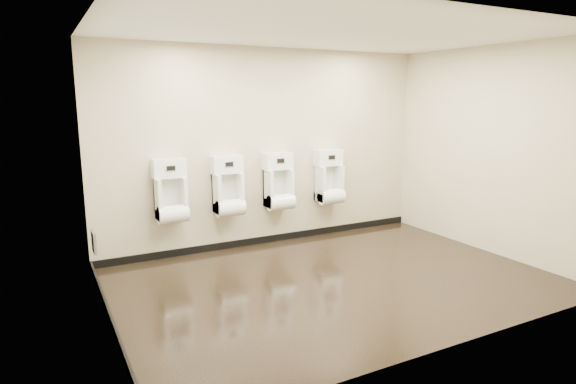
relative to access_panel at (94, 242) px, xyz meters
name	(u,v)px	position (x,y,z in m)	size (l,w,h in m)	color
ground	(335,280)	(2.48, -1.20, -0.50)	(5.00, 3.50, 0.00)	black
ceiling	(340,32)	(2.48, -1.20, 2.30)	(5.00, 3.50, 0.00)	silver
back_wall	(269,148)	(2.48, 0.55, 0.90)	(5.00, 0.02, 2.80)	#C0B291
front_wall	(458,188)	(2.48, -2.95, 0.90)	(5.00, 0.02, 2.80)	#C0B291
left_wall	(99,180)	(-0.02, -1.20, 0.90)	(0.02, 3.50, 2.80)	#C0B291
right_wall	(491,151)	(4.98, -1.20, 0.90)	(0.02, 3.50, 2.80)	#C0B291
tile_overlay_left	(100,180)	(-0.01, -1.20, 0.90)	(0.01, 3.50, 2.80)	silver
skirting_back	(270,239)	(2.48, 0.54, -0.45)	(5.00, 0.02, 0.10)	black
skirting_left	(112,322)	(-0.01, -1.20, -0.45)	(0.02, 3.50, 0.10)	black
access_panel	(94,242)	(0.00, 0.00, 0.00)	(0.04, 0.25, 0.25)	#9E9EA3
urinal_0	(171,196)	(1.00, 0.41, 0.37)	(0.43, 0.32, 0.81)	white
urinal_1	(228,190)	(1.79, 0.41, 0.37)	(0.43, 0.32, 0.81)	white
urinal_2	(279,186)	(2.56, 0.41, 0.37)	(0.43, 0.32, 0.81)	white
urinal_3	(329,181)	(3.42, 0.41, 0.37)	(0.43, 0.32, 0.81)	white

